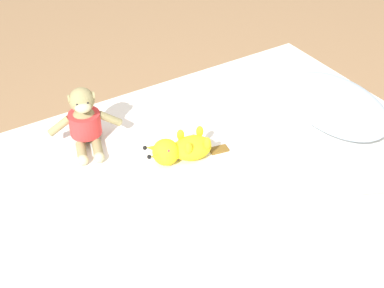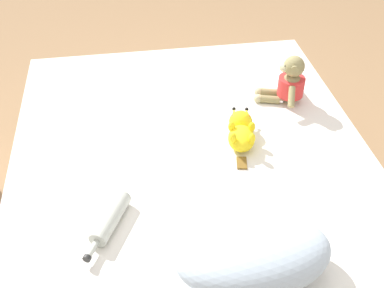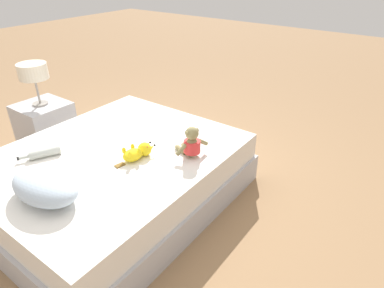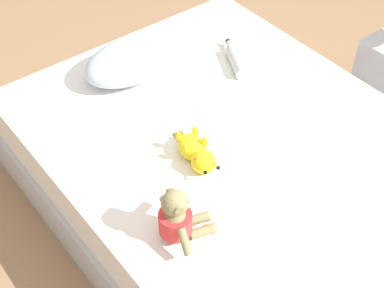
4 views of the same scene
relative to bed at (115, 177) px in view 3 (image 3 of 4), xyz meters
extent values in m
plane|color=#93704C|center=(0.00, 0.00, -0.22)|extent=(16.00, 16.00, 0.00)
cube|color=#B2B2B7|center=(0.00, 0.00, -0.10)|extent=(1.52, 1.85, 0.23)
cube|color=white|center=(0.00, 0.00, 0.12)|extent=(1.48, 1.79, 0.21)
ellipsoid|color=silver|center=(-0.10, 0.59, 0.31)|extent=(0.50, 0.31, 0.17)
ellipsoid|color=#8E8456|center=(-0.51, -0.31, 0.30)|extent=(0.13, 0.13, 0.15)
cylinder|color=red|center=(-0.51, -0.31, 0.30)|extent=(0.15, 0.15, 0.09)
sphere|color=#8E8456|center=(-0.51, -0.31, 0.41)|extent=(0.10, 0.10, 0.10)
ellipsoid|color=#C1B789|center=(-0.47, -0.32, 0.40)|extent=(0.06, 0.07, 0.04)
sphere|color=black|center=(-0.47, -0.30, 0.42)|extent=(0.01, 0.01, 0.01)
sphere|color=black|center=(-0.48, -0.34, 0.42)|extent=(0.01, 0.01, 0.01)
cylinder|color=#8E8456|center=(-0.50, -0.26, 0.42)|extent=(0.03, 0.02, 0.03)
cylinder|color=#8E8456|center=(-0.53, -0.35, 0.42)|extent=(0.03, 0.02, 0.03)
cylinder|color=#8E8456|center=(-0.49, -0.22, 0.31)|extent=(0.06, 0.10, 0.08)
cylinder|color=#8E8456|center=(-0.54, -0.40, 0.31)|extent=(0.06, 0.10, 0.08)
cylinder|color=#8E8456|center=(-0.41, -0.31, 0.24)|extent=(0.11, 0.06, 0.04)
cylinder|color=#8E8456|center=(-0.43, -0.36, 0.24)|extent=(0.11, 0.06, 0.04)
sphere|color=#C1B789|center=(-0.37, -0.32, 0.24)|extent=(0.04, 0.04, 0.04)
sphere|color=#C1B789|center=(-0.38, -0.38, 0.24)|extent=(0.04, 0.04, 0.04)
ellipsoid|color=yellow|center=(-0.21, -0.01, 0.26)|extent=(0.14, 0.17, 0.08)
sphere|color=yellow|center=(-0.23, -0.11, 0.27)|extent=(0.10, 0.10, 0.10)
cone|color=yellow|center=(-0.21, -0.16, 0.28)|extent=(0.04, 0.07, 0.05)
sphere|color=black|center=(-0.22, -0.19, 0.29)|extent=(0.02, 0.02, 0.02)
cone|color=yellow|center=(-0.27, -0.15, 0.28)|extent=(0.04, 0.07, 0.05)
sphere|color=black|center=(-0.27, -0.18, 0.29)|extent=(0.02, 0.02, 0.02)
sphere|color=red|center=(-0.20, -0.12, 0.30)|extent=(0.02, 0.02, 0.02)
sphere|color=red|center=(-0.26, -0.11, 0.30)|extent=(0.02, 0.02, 0.02)
ellipsoid|color=yellow|center=(-0.17, -0.05, 0.30)|extent=(0.03, 0.03, 0.05)
ellipsoid|color=yellow|center=(-0.26, -0.03, 0.30)|extent=(0.03, 0.03, 0.05)
ellipsoid|color=yellow|center=(-0.16, 0.02, 0.30)|extent=(0.03, 0.03, 0.05)
ellipsoid|color=yellow|center=(-0.24, 0.04, 0.30)|extent=(0.03, 0.03, 0.05)
cube|color=brown|center=(-0.19, 0.09, 0.23)|extent=(0.05, 0.08, 0.01)
cylinder|color=#B7BCB2|center=(0.34, 0.33, 0.25)|extent=(0.15, 0.22, 0.06)
cylinder|color=#B7BCB2|center=(0.40, 0.46, 0.25)|extent=(0.05, 0.07, 0.02)
cylinder|color=black|center=(0.42, 0.49, 0.25)|extent=(0.03, 0.02, 0.03)
cube|color=#B2B2B7|center=(1.15, -0.15, 0.03)|extent=(0.44, 0.44, 0.49)
cylinder|color=gray|center=(1.15, -0.15, 0.28)|extent=(0.14, 0.14, 0.02)
cylinder|color=gray|center=(1.15, -0.15, 0.40)|extent=(0.02, 0.02, 0.24)
cylinder|color=beige|center=(1.15, -0.15, 0.59)|extent=(0.26, 0.26, 0.14)
camera|label=1|loc=(1.15, -0.85, 1.51)|focal=50.82mm
camera|label=2|loc=(0.23, 1.46, 1.50)|focal=44.21mm
camera|label=3|loc=(-1.76, 1.38, 1.50)|focal=31.47mm
camera|label=4|loc=(-1.25, -1.35, 1.93)|focal=53.89mm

